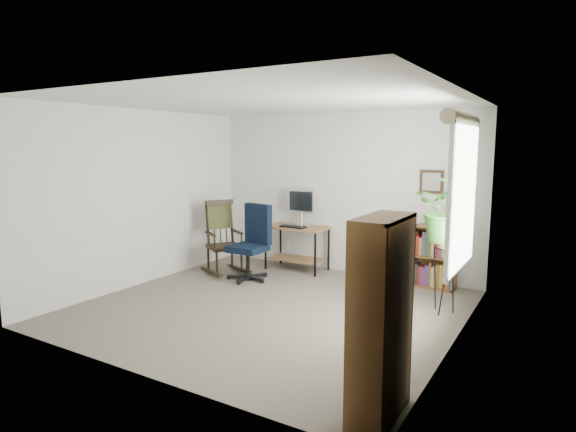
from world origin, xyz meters
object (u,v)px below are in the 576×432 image
Objects in this scene: desk at (297,248)px; tall_bookshelf at (381,319)px; low_bookshelf at (425,256)px; office_chair at (248,242)px; rocking_chair at (224,237)px.

tall_bookshelf reaches higher than desk.
desk is 1.95m from low_bookshelf.
desk is at bearing 79.75° from office_chair.
tall_bookshelf is (0.59, -3.38, 0.29)m from low_bookshelf.
office_chair is at bearing -71.90° from rocking_chair.
office_chair is (-0.31, -0.86, 0.21)m from desk.
office_chair is 3.73m from tall_bookshelf.
low_bookshelf is (1.95, 0.12, 0.09)m from desk.
office_chair is 2.47m from low_bookshelf.
low_bookshelf is at bearing 99.86° from tall_bookshelf.
tall_bookshelf is at bearing -80.14° from low_bookshelf.
rocking_chair is 4.21m from tall_bookshelf.
office_chair is at bearing -110.01° from desk.
desk is 1.11× the size of low_bookshelf.
low_bookshelf is at bearing 33.28° from office_chair.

